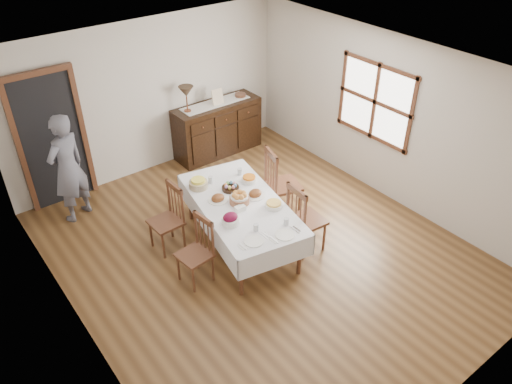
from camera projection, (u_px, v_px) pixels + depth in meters
ground at (260, 251)px, 7.07m from camera, size 6.00×6.00×0.00m
room_shell at (232, 140)px, 6.35m from camera, size 5.02×6.02×2.65m
dining_table at (241, 208)px, 6.84m from camera, size 1.46×2.28×0.73m
chair_left_near at (197, 250)px, 6.35m from camera, size 0.43×0.43×0.94m
chair_left_far at (169, 217)px, 6.88m from camera, size 0.43×0.43×0.99m
chair_right_near at (304, 218)px, 6.80m from camera, size 0.48×0.48×1.07m
chair_right_far at (280, 182)px, 7.49m from camera, size 0.58×0.58×1.13m
sideboard at (218, 128)px, 9.15m from camera, size 1.63×0.59×0.98m
person at (67, 165)px, 7.25m from camera, size 0.67×0.57×1.82m
bread_basket at (239, 198)px, 6.74m from camera, size 0.27×0.27×0.17m
egg_basket at (230, 187)px, 7.03m from camera, size 0.25×0.25×0.10m
ham_platter_a at (218, 199)px, 6.82m from camera, size 0.28×0.28×0.11m
ham_platter_b at (255, 194)px, 6.91m from camera, size 0.28×0.28×0.11m
beet_bowl at (230, 219)px, 6.36m from camera, size 0.23×0.23×0.16m
carrot_bowl at (249, 179)px, 7.20m from camera, size 0.21×0.21×0.09m
pineapple_bowl at (198, 184)px, 7.07m from camera, size 0.27×0.27×0.14m
casserole_dish at (274, 205)px, 6.69m from camera, size 0.24×0.24×0.08m
butter_dish at (240, 208)px, 6.62m from camera, size 0.15×0.11×0.07m
setting_left at (254, 237)px, 6.15m from camera, size 0.44×0.31×0.10m
setting_right at (285, 230)px, 6.25m from camera, size 0.44×0.31×0.10m
glass_far_a at (211, 180)px, 7.16m from camera, size 0.07×0.07×0.11m
glass_far_b at (240, 172)px, 7.35m from camera, size 0.07×0.07×0.10m
runner at (215, 103)px, 8.89m from camera, size 1.30×0.35×0.01m
table_lamp at (186, 92)px, 8.41m from camera, size 0.26×0.26×0.46m
picture_frame at (218, 97)px, 8.78m from camera, size 0.22×0.08×0.28m
deco_bowl at (240, 95)px, 9.12m from camera, size 0.20×0.20×0.06m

